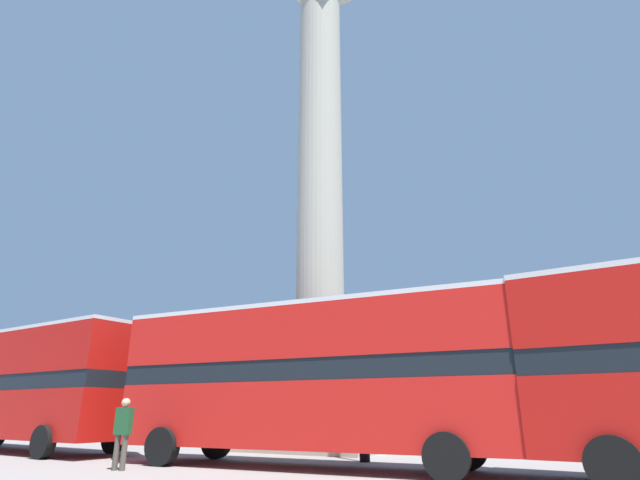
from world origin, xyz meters
The scene contains 7 objects.
ground_plane centered at (0.00, 0.00, 0.00)m, with size 200.00×200.00×0.00m, color gray.
monument_column centered at (0.00, 0.00, 9.22)m, with size 6.30×6.30×25.16m.
bus_a centered at (-9.18, -6.84, 2.40)m, with size 11.59×3.34×4.35m.
bus_b centered at (3.32, -6.48, 2.33)m, with size 11.18×3.40×4.21m.
equestrian_statue centered at (-10.59, 2.61, 1.75)m, with size 3.00×2.20×5.88m.
street_lamp centered at (3.88, -4.20, 2.58)m, with size 0.38×0.38×4.92m.
pedestrian_near_lamp centered at (-0.58, -9.27, 0.98)m, with size 0.47×0.24×1.73m.
Camera 1 is at (10.55, -18.68, 1.41)m, focal length 28.00 mm.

